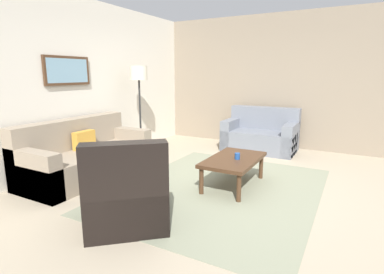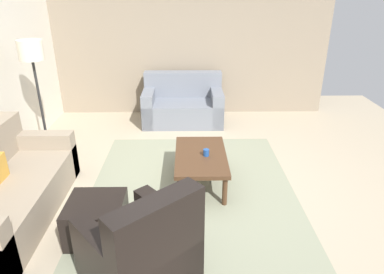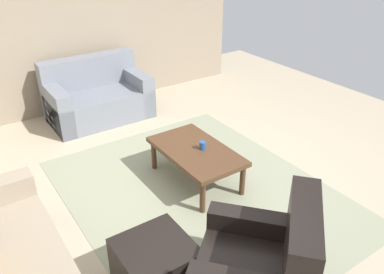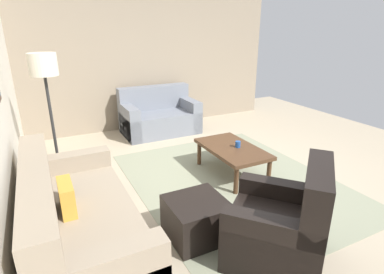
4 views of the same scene
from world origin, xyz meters
name	(u,v)px [view 2 (image 2 of 4)]	position (x,y,z in m)	size (l,w,h in m)	color
ground_plane	(192,192)	(0.00, 0.00, 0.00)	(8.00, 8.00, 0.00)	tan
stone_feature_panel	(190,40)	(3.00, 0.00, 1.40)	(0.12, 5.20, 2.80)	gray
area_rug	(192,192)	(0.00, 0.00, 0.00)	(3.18, 2.53, 0.01)	gray
couch_loveseat	(183,106)	(2.46, 0.14, 0.30)	(0.86, 1.43, 0.88)	slate
armchair_leather	(143,254)	(-1.41, 0.44, 0.31)	(1.13, 1.13, 0.95)	black
ottoman	(97,219)	(-0.79, 0.98, 0.20)	(0.56, 0.56, 0.40)	black
coffee_table	(201,158)	(0.22, -0.11, 0.36)	(1.10, 0.64, 0.41)	#472D1C
cup	(206,153)	(0.18, -0.17, 0.45)	(0.07, 0.07, 0.09)	#1E478C
lamp_standing	(33,63)	(0.95, 2.09, 1.41)	(0.32, 0.32, 1.71)	black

